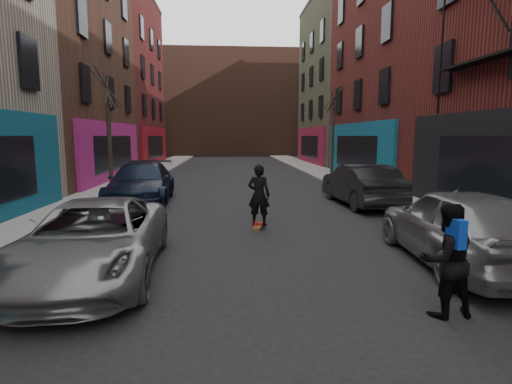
{
  "coord_description": "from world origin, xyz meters",
  "views": [
    {
      "loc": [
        -0.62,
        -1.58,
        2.7
      ],
      "look_at": [
        -0.06,
        6.19,
        1.6
      ],
      "focal_mm": 28.0,
      "sensor_mm": 36.0,
      "label": 1
    }
  ],
  "objects": [
    {
      "name": "sidewalk_left",
      "position": [
        -6.25,
        30.0,
        0.07
      ],
      "size": [
        2.5,
        84.0,
        0.13
      ],
      "primitive_type": "cube",
      "color": "gray",
      "rests_on": "ground"
    },
    {
      "name": "sidewalk_right",
      "position": [
        6.25,
        30.0,
        0.07
      ],
      "size": [
        2.5,
        84.0,
        0.13
      ],
      "primitive_type": "cube",
      "color": "gray",
      "rests_on": "ground"
    },
    {
      "name": "building_far",
      "position": [
        0.0,
        56.0,
        7.0
      ],
      "size": [
        40.0,
        10.0,
        14.0
      ],
      "primitive_type": "cube",
      "color": "#47281E",
      "rests_on": "ground"
    },
    {
      "name": "tree_left_far",
      "position": [
        -6.2,
        18.0,
        3.38
      ],
      "size": [
        2.0,
        2.0,
        6.5
      ],
      "primitive_type": null,
      "color": "black",
      "rests_on": "sidewalk_left"
    },
    {
      "name": "tree_right_far",
      "position": [
        6.2,
        24.0,
        3.53
      ],
      "size": [
        2.0,
        2.0,
        6.8
      ],
      "primitive_type": null,
      "color": "black",
      "rests_on": "sidewalk_right"
    },
    {
      "name": "parked_left_far",
      "position": [
        -3.2,
        6.12,
        0.72
      ],
      "size": [
        2.71,
        5.35,
        1.45
      ],
      "primitive_type": "imported",
      "rotation": [
        0.0,
        0.0,
        0.06
      ],
      "color": "gray",
      "rests_on": "ground"
    },
    {
      "name": "parked_left_end",
      "position": [
        -4.06,
        14.58,
        0.82
      ],
      "size": [
        2.59,
        5.76,
        1.64
      ],
      "primitive_type": "imported",
      "rotation": [
        0.0,
        0.0,
        0.05
      ],
      "color": "black",
      "rests_on": "ground"
    },
    {
      "name": "parked_right_far",
      "position": [
        4.22,
        6.23,
        0.84
      ],
      "size": [
        2.31,
        5.06,
        1.68
      ],
      "primitive_type": "imported",
      "rotation": [
        0.0,
        0.0,
        3.08
      ],
      "color": "gray",
      "rests_on": "ground"
    },
    {
      "name": "parked_right_end",
      "position": [
        4.6,
        13.58,
        0.81
      ],
      "size": [
        1.98,
        4.99,
        1.62
      ],
      "primitive_type": "imported",
      "rotation": [
        0.0,
        0.0,
        3.2
      ],
      "color": "black",
      "rests_on": "ground"
    },
    {
      "name": "skateboard",
      "position": [
        0.29,
        9.86,
        0.05
      ],
      "size": [
        0.44,
        0.83,
        0.1
      ],
      "primitive_type": "cube",
      "rotation": [
        0.0,
        0.0,
        -0.29
      ],
      "color": "brown",
      "rests_on": "ground"
    },
    {
      "name": "skateboarder",
      "position": [
        0.29,
        9.86,
        0.99
      ],
      "size": [
        0.75,
        0.59,
        1.79
      ],
      "primitive_type": "imported",
      "rotation": [
        0.0,
        0.0,
        2.85
      ],
      "color": "black",
      "rests_on": "skateboard"
    },
    {
      "name": "pedestrian",
      "position": [
        2.63,
        3.94,
        0.87
      ],
      "size": [
        0.89,
        0.72,
        1.72
      ],
      "rotation": [
        0.0,
        0.0,
        3.23
      ],
      "color": "black",
      "rests_on": "ground"
    }
  ]
}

